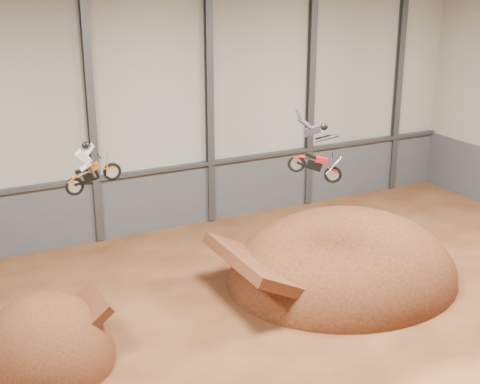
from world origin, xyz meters
The scene contains 12 objects.
floor centered at (0.00, 0.00, 0.00)m, with size 40.00×40.00×0.00m, color #4E2814.
back_wall centered at (0.00, 15.00, 7.00)m, with size 40.00×0.10×14.00m, color #AAA897.
lower_band_back centered at (0.00, 14.90, 1.75)m, with size 39.80×0.18×3.50m, color #4D4F54.
steel_rail centered at (0.00, 14.75, 3.55)m, with size 39.80×0.35×0.20m, color #47494F.
steel_column_2 centered at (-3.33, 14.80, 7.00)m, with size 0.40×0.36×13.90m, color #47494F.
steel_column_3 centered at (3.33, 14.80, 7.00)m, with size 0.40×0.36×13.90m, color #47494F.
steel_column_4 centered at (10.00, 14.80, 7.00)m, with size 0.40×0.36×13.90m, color #47494F.
steel_column_5 centered at (16.67, 14.80, 7.00)m, with size 0.40×0.36×13.90m, color #47494F.
takeoff_ramp centered at (-8.34, 4.33, 0.00)m, with size 5.04×5.82×5.04m, color #3F1C0F.
landing_ramp centered at (5.66, 4.85, 0.00)m, with size 11.28×9.98×6.51m, color #3F1C0F.
fmx_rider_a centered at (-6.04, 4.20, 7.54)m, with size 2.09×0.80×1.89m, color #C75811, non-canonical shape.
fmx_rider_b centered at (2.34, 2.80, 7.43)m, with size 2.94×0.84×2.52m, color #B30E14, non-canonical shape.
Camera 1 is at (-11.90, -18.66, 14.17)m, focal length 50.00 mm.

